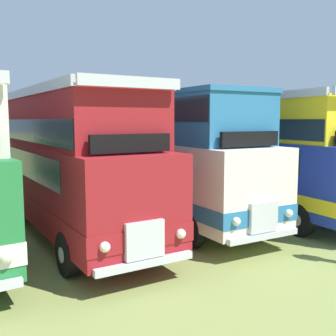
{
  "coord_description": "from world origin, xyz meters",
  "views": [
    {
      "loc": [
        3.94,
        -12.46,
        3.6
      ],
      "look_at": [
        11.15,
        0.11,
        1.87
      ],
      "focal_mm": 43.12,
      "sensor_mm": 36.0,
      "label": 1
    }
  ],
  "objects": [
    {
      "name": "bus_seventh_in_row",
      "position": [
        7.46,
        -0.18,
        2.35
      ],
      "size": [
        2.8,
        9.76,
        4.52
      ],
      "color": "maroon",
      "rests_on": "ground"
    },
    {
      "name": "bus_eighth_in_row",
      "position": [
        11.2,
        0.12,
        2.47
      ],
      "size": [
        2.68,
        9.81,
        4.49
      ],
      "color": "silver",
      "rests_on": "ground"
    },
    {
      "name": "bus_ninth_in_row",
      "position": [
        14.94,
        -0.25,
        2.36
      ],
      "size": [
        3.14,
        10.71,
        4.52
      ],
      "color": "#1E339E",
      "rests_on": "ground"
    }
  ]
}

